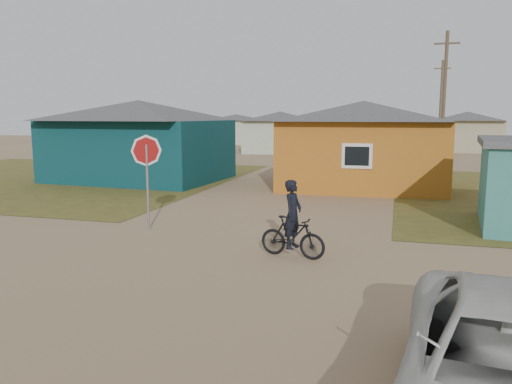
% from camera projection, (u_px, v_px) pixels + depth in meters
% --- Properties ---
extents(ground, '(120.00, 120.00, 0.00)m').
position_uv_depth(ground, '(188.00, 274.00, 10.28)').
color(ground, '#977857').
extents(grass_nw, '(20.00, 18.00, 0.00)m').
position_uv_depth(grass_nw, '(43.00, 177.00, 26.42)').
color(grass_nw, brown).
rests_on(grass_nw, ground).
extents(house_teal, '(8.93, 7.08, 4.00)m').
position_uv_depth(house_teal, '(139.00, 139.00, 25.10)').
color(house_teal, '#092F35').
rests_on(house_teal, ground).
extents(house_yellow, '(7.72, 6.76, 3.90)m').
position_uv_depth(house_yellow, '(363.00, 143.00, 22.60)').
color(house_yellow, '#AB611A').
rests_on(house_yellow, ground).
extents(house_pale_west, '(7.04, 6.15, 3.60)m').
position_uv_depth(house_pale_west, '(280.00, 131.00, 43.94)').
color(house_pale_west, '#ADB79D').
rests_on(house_pale_west, ground).
extents(house_beige_east, '(6.95, 6.05, 3.60)m').
position_uv_depth(house_beige_east, '(466.00, 131.00, 45.32)').
color(house_beige_east, tan).
rests_on(house_beige_east, ground).
extents(house_pale_north, '(6.28, 5.81, 3.40)m').
position_uv_depth(house_pale_north, '(236.00, 129.00, 57.53)').
color(house_pale_north, '#ADB79D').
rests_on(house_pale_north, ground).
extents(utility_pole_near, '(1.40, 0.20, 8.00)m').
position_uv_depth(utility_pole_near, '(444.00, 100.00, 28.81)').
color(utility_pole_near, brown).
rests_on(utility_pole_near, ground).
extents(utility_pole_far, '(1.40, 0.20, 8.00)m').
position_uv_depth(utility_pole_far, '(440.00, 105.00, 43.75)').
color(utility_pole_far, brown).
rests_on(utility_pole_far, ground).
extents(stop_sign, '(0.83, 0.39, 2.71)m').
position_uv_depth(stop_sign, '(147.00, 161.00, 14.01)').
color(stop_sign, gray).
rests_on(stop_sign, ground).
extents(cyclist, '(1.65, 0.77, 1.80)m').
position_uv_depth(cyclist, '(293.00, 229.00, 11.42)').
color(cyclist, black).
rests_on(cyclist, ground).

